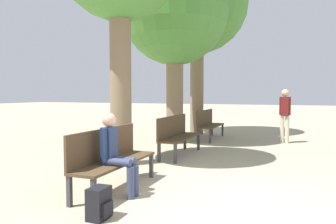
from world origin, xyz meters
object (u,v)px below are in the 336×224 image
object	(u,v)px
tree_row_1	(175,13)
person_seated	(116,151)
bench_row_1	(177,133)
bench_row_2	(208,122)
backpack	(99,203)
bench_row_0	(111,155)
tree_row_2	(197,4)
pedestrian_near	(285,112)

from	to	relation	value
tree_row_1	person_seated	world-z (taller)	tree_row_1
bench_row_1	bench_row_2	world-z (taller)	same
tree_row_1	backpack	bearing A→B (deg)	-78.21
bench_row_1	backpack	distance (m)	4.22
bench_row_0	person_seated	size ratio (longest dim) A/B	1.54
tree_row_1	tree_row_2	bearing A→B (deg)	90.00
bench_row_1	bench_row_0	bearing A→B (deg)	-90.00
person_seated	tree_row_1	bearing A→B (deg)	100.70
bench_row_2	tree_row_2	size ratio (longest dim) A/B	0.28
bench_row_1	person_seated	xyz separation A→B (m)	(0.24, -3.29, 0.11)
bench_row_2	pedestrian_near	world-z (taller)	pedestrian_near
bench_row_0	tree_row_2	distance (m)	8.41
tree_row_1	tree_row_2	size ratio (longest dim) A/B	0.84
person_seated	bench_row_1	bearing A→B (deg)	94.13
tree_row_1	pedestrian_near	xyz separation A→B (m)	(3.12, 1.18, -2.96)
bench_row_1	tree_row_1	size ratio (longest dim) A/B	0.34
backpack	bench_row_2	bearing A→B (deg)	94.14
pedestrian_near	bench_row_0	bearing A→B (deg)	-111.43
tree_row_1	bench_row_1	bearing A→B (deg)	-68.35
bench_row_0	tree_row_1	size ratio (longest dim) A/B	0.34
backpack	pedestrian_near	bearing A→B (deg)	75.49
tree_row_1	pedestrian_near	bearing A→B (deg)	20.73
bench_row_2	backpack	xyz separation A→B (m)	(0.52, -7.22, -0.36)
tree_row_1	backpack	size ratio (longest dim) A/B	14.31
bench_row_2	tree_row_1	distance (m)	3.63
bench_row_1	pedestrian_near	bearing A→B (deg)	51.76
bench_row_2	bench_row_1	bearing A→B (deg)	-90.00
person_seated	backpack	bearing A→B (deg)	-72.01
bench_row_0	tree_row_2	size ratio (longest dim) A/B	0.28
bench_row_0	tree_row_2	world-z (taller)	tree_row_2
bench_row_1	backpack	bearing A→B (deg)	-82.86
bench_row_0	bench_row_1	bearing A→B (deg)	90.00
bench_row_2	tree_row_2	distance (m)	4.41
bench_row_1	tree_row_2	bearing A→B (deg)	99.89
tree_row_2	tree_row_1	bearing A→B (deg)	-90.00
tree_row_2	person_seated	bearing A→B (deg)	-82.62
bench_row_2	backpack	world-z (taller)	bench_row_2
pedestrian_near	tree_row_1	bearing A→B (deg)	-159.27
bench_row_0	backpack	distance (m)	1.28
tree_row_1	person_seated	xyz separation A→B (m)	(0.97, -5.14, -3.23)
bench_row_2	tree_row_2	world-z (taller)	tree_row_2
bench_row_1	tree_row_2	xyz separation A→B (m)	(-0.73, 4.20, 4.19)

